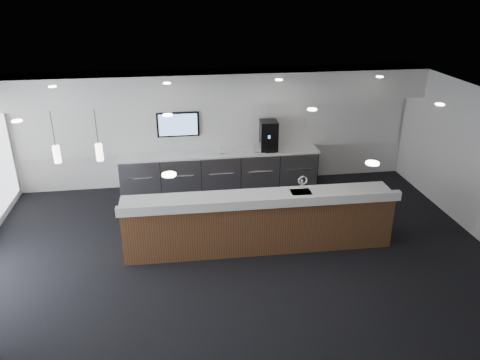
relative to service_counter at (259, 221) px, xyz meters
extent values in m
plane|color=black|center=(-0.45, -0.60, -0.57)|extent=(10.00, 10.00, 0.00)
cube|color=black|center=(-0.45, -0.60, 2.43)|extent=(10.00, 8.00, 0.02)
cube|color=silver|center=(-0.45, 3.40, 0.93)|extent=(10.00, 0.02, 3.00)
cube|color=white|center=(-0.45, 2.95, 2.08)|extent=(10.00, 0.90, 0.70)
cube|color=white|center=(-0.45, 3.37, 1.03)|extent=(9.80, 0.06, 1.40)
cube|color=gray|center=(-0.45, 3.04, -0.12)|extent=(5.00, 0.60, 0.90)
cube|color=white|center=(-0.45, 3.04, 0.35)|extent=(5.06, 0.66, 0.05)
cylinder|color=silver|center=(-2.45, 2.72, -0.08)|extent=(0.60, 0.02, 0.02)
cylinder|color=silver|center=(-1.45, 2.72, -0.08)|extent=(0.60, 0.02, 0.02)
cylinder|color=silver|center=(-0.45, 2.72, -0.08)|extent=(0.60, 0.02, 0.02)
cylinder|color=silver|center=(0.55, 2.72, -0.08)|extent=(0.60, 0.02, 0.02)
cylinder|color=silver|center=(1.55, 2.72, -0.08)|extent=(0.60, 0.02, 0.02)
cube|color=black|center=(-1.45, 3.31, 1.08)|extent=(1.05, 0.07, 0.62)
cube|color=#3872E2|center=(-1.45, 3.27, 1.08)|extent=(0.95, 0.01, 0.54)
cylinder|color=#FFE6C6|center=(-2.85, 0.20, 1.68)|extent=(0.12, 0.12, 0.30)
cylinder|color=#FFE6C6|center=(-3.55, 0.20, 1.68)|extent=(0.12, 0.12, 0.30)
cube|color=#5B2F1E|center=(0.00, 0.01, -0.05)|extent=(5.26, 0.82, 1.05)
cube|color=white|center=(0.00, 0.01, 0.51)|extent=(5.34, 0.90, 0.06)
cube|color=white|center=(-0.01, -0.40, 0.60)|extent=(5.33, 0.20, 0.18)
cylinder|color=silver|center=(0.85, 0.10, 0.68)|extent=(0.04, 0.04, 0.28)
torus|color=silver|center=(0.85, 0.04, 0.82)|extent=(0.19, 0.03, 0.19)
cube|color=black|center=(0.81, 3.08, 0.75)|extent=(0.46, 0.51, 0.76)
cube|color=silver|center=(0.81, 2.81, 0.39)|extent=(0.27, 0.12, 0.02)
cube|color=silver|center=(-0.39, 2.94, 0.47)|extent=(0.15, 0.04, 0.20)
cube|color=silver|center=(0.51, 2.92, 0.50)|extent=(0.19, 0.03, 0.25)
imported|color=white|center=(0.99, 2.93, 0.43)|extent=(0.11, 0.11, 0.10)
imported|color=white|center=(0.85, 2.93, 0.43)|extent=(0.15, 0.15, 0.10)
imported|color=white|center=(0.71, 2.93, 0.43)|extent=(0.14, 0.14, 0.10)
imported|color=white|center=(0.57, 2.93, 0.43)|extent=(0.14, 0.14, 0.10)
camera|label=1|loc=(-1.57, -8.00, 4.42)|focal=35.00mm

